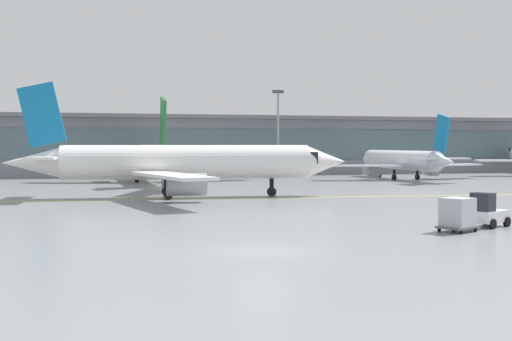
% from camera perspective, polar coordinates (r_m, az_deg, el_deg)
% --- Properties ---
extents(ground_plane, '(400.00, 400.00, 0.00)m').
position_cam_1_polar(ground_plane, '(32.30, 0.54, -6.70)').
color(ground_plane, gray).
extents(taxiway_centreline_stripe, '(109.51, 11.14, 0.01)m').
position_cam_1_polar(taxiway_centreline_stripe, '(63.02, -5.39, -2.35)').
color(taxiway_centreline_stripe, yellow).
rests_on(taxiway_centreline_stripe, ground_plane).
extents(terminal_concourse, '(213.47, 11.00, 9.60)m').
position_cam_1_polar(terminal_concourse, '(112.50, -11.03, 2.13)').
color(terminal_concourse, '#8C939E').
rests_on(terminal_concourse, ground_plane).
extents(gate_airplane_2, '(29.73, 31.90, 10.59)m').
position_cam_1_polar(gate_airplane_2, '(93.43, -8.60, 1.07)').
color(gate_airplane_2, silver).
rests_on(gate_airplane_2, ground_plane).
extents(gate_airplane_3, '(24.88, 26.67, 8.86)m').
position_cam_1_polar(gate_airplane_3, '(99.61, 11.95, 0.81)').
color(gate_airplane_3, silver).
rests_on(gate_airplane_3, ground_plane).
extents(taxiing_regional_jet, '(32.13, 29.73, 10.64)m').
position_cam_1_polar(taxiing_regional_jet, '(64.79, -6.07, 0.59)').
color(taxiing_regional_jet, white).
rests_on(taxiing_regional_jet, ground_plane).
extents(baggage_tug, '(2.95, 2.48, 2.10)m').
position_cam_1_polar(baggage_tug, '(43.74, 18.57, -3.30)').
color(baggage_tug, silver).
rests_on(baggage_tug, ground_plane).
extents(cargo_dolly_lead, '(2.59, 2.37, 1.94)m').
position_cam_1_polar(cargo_dolly_lead, '(40.90, 16.32, -3.42)').
color(cargo_dolly_lead, '#595B60').
rests_on(cargo_dolly_lead, ground_plane).
extents(apron_light_mast_2, '(1.80, 0.36, 13.44)m').
position_cam_1_polar(apron_light_mast_2, '(108.30, 1.83, 3.48)').
color(apron_light_mast_2, gray).
rests_on(apron_light_mast_2, ground_plane).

